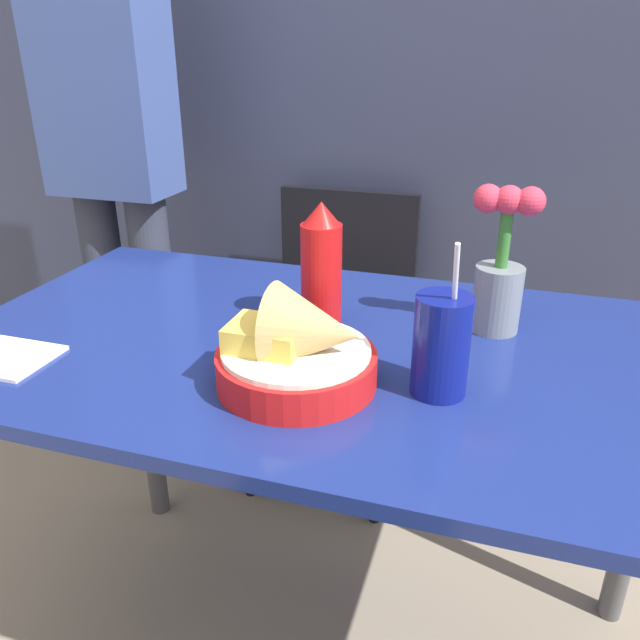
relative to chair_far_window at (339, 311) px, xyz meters
name	(u,v)px	position (x,y,z in m)	size (l,w,h in m)	color
dining_table	(330,398)	(0.18, -0.71, 0.15)	(1.28, 0.71, 0.74)	navy
chair_far_window	(339,311)	(0.00, 0.00, 0.00)	(0.40, 0.40, 0.82)	black
food_basket	(301,351)	(0.18, -0.85, 0.31)	(0.23, 0.23, 0.15)	red
ketchup_bottle	(321,266)	(0.14, -0.63, 0.36)	(0.07, 0.07, 0.22)	red
drink_cup	(441,349)	(0.37, -0.81, 0.32)	(0.08, 0.08, 0.23)	navy
flower_vase	(500,270)	(0.44, -0.57, 0.36)	(0.11, 0.08, 0.25)	gray
napkin	(4,357)	(-0.29, -0.91, 0.26)	(0.15, 0.12, 0.01)	white
person_standing	(110,131)	(-0.58, -0.15, 0.50)	(0.32, 0.19, 1.70)	#2D3347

